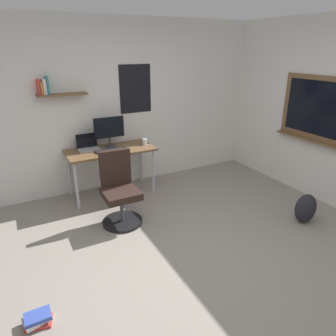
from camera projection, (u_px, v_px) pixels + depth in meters
The scene contains 11 objects.
ground_plane at pixel (200, 263), 3.34m from camera, with size 5.20×5.20×0.00m, color gray.
wall_back at pixel (117, 106), 4.88m from camera, with size 5.00×0.30×2.60m.
desk at pixel (111, 154), 4.68m from camera, with size 1.30×0.61×0.74m.
office_chair at pixel (120, 193), 4.00m from camera, with size 0.52×0.52×0.95m.
laptop at pixel (88, 146), 4.62m from camera, with size 0.31×0.21×0.23m.
monitor_primary at pixel (109, 130), 4.64m from camera, with size 0.46×0.17×0.46m.
keyboard at pixel (108, 151), 4.55m from camera, with size 0.37×0.13×0.02m, color black.
computer_mouse at pixel (126, 147), 4.67m from camera, with size 0.10×0.06×0.03m, color #262628.
coffee_mug at pixel (145, 142), 4.85m from camera, with size 0.08×0.08×0.09m, color silver.
backpack at pixel (306, 208), 4.06m from camera, with size 0.32×0.22×0.39m, color #232328.
book_stack_on_floor at pixel (38, 319), 2.59m from camera, with size 0.25×0.20×0.10m.
Camera 1 is at (-1.59, -2.26, 2.17)m, focal length 33.19 mm.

